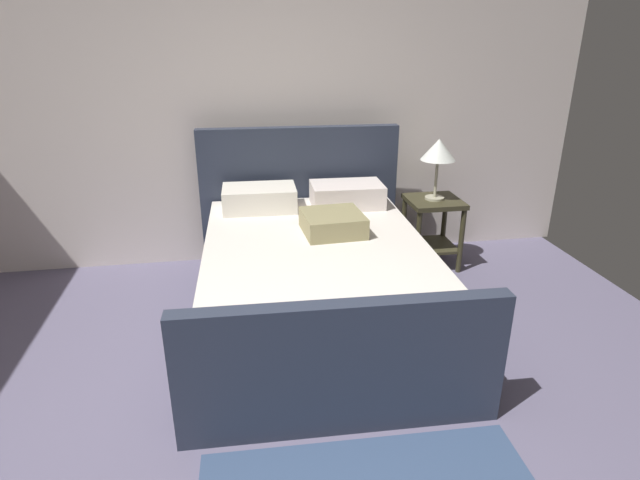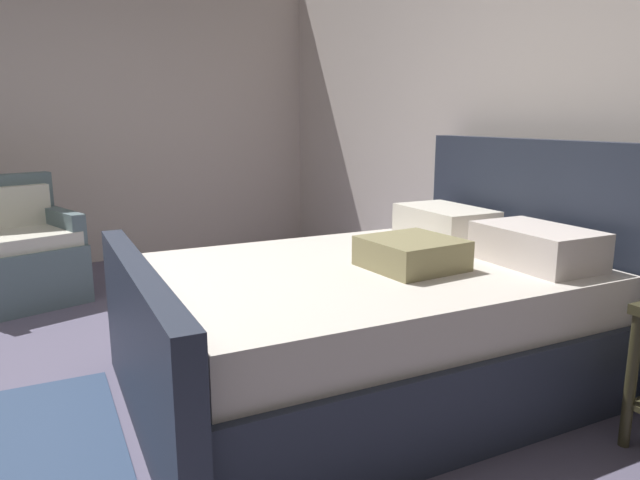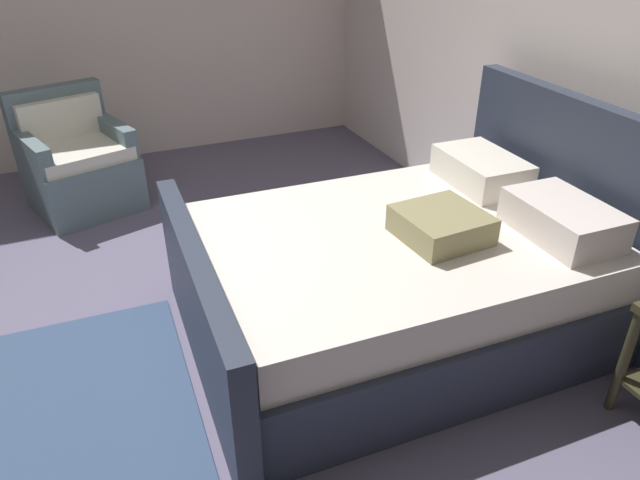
# 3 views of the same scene
# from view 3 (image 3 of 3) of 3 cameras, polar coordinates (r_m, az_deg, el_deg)

# --- Properties ---
(ground_plane) EXTENTS (5.79, 5.65, 0.02)m
(ground_plane) POSITION_cam_3_polar(r_m,az_deg,el_deg) (3.36, -20.99, -10.65)
(ground_plane) COLOR slate
(wall_back) EXTENTS (5.91, 0.12, 2.72)m
(wall_back) POSITION_cam_3_polar(r_m,az_deg,el_deg) (3.88, 23.26, 17.04)
(wall_back) COLOR silver
(wall_back) RESTS_ON ground
(wall_side_left) EXTENTS (0.12, 5.77, 2.72)m
(wall_side_left) POSITION_cam_3_polar(r_m,az_deg,el_deg) (5.65, -26.36, 19.78)
(wall_side_left) COLOR silver
(wall_side_left) RESTS_ON ground
(bed) EXTENTS (1.72, 2.26, 1.20)m
(bed) POSITION_cam_3_polar(r_m,az_deg,el_deg) (3.19, 8.50, -3.11)
(bed) COLOR #2C3343
(bed) RESTS_ON ground
(armchair) EXTENTS (0.91, 0.90, 0.90)m
(armchair) POSITION_cam_3_polar(r_m,az_deg,el_deg) (4.90, -22.73, 6.90)
(armchair) COLOR slate
(armchair) RESTS_ON ground
(area_rug) EXTENTS (1.56, 1.30, 0.01)m
(area_rug) POSITION_cam_3_polar(r_m,az_deg,el_deg) (3.06, -24.56, -15.80)
(area_rug) COLOR #374B6D
(area_rug) RESTS_ON ground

